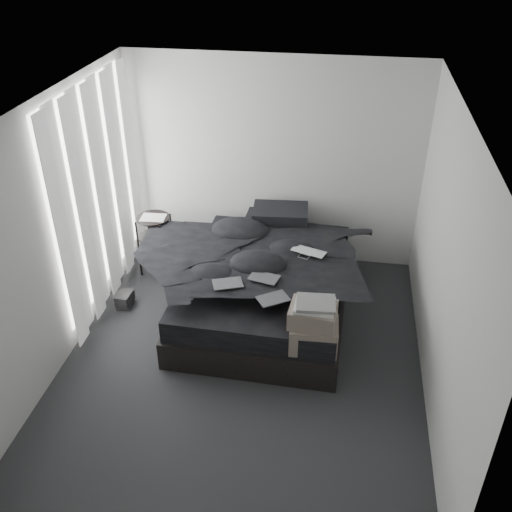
% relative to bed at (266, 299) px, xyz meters
% --- Properties ---
extents(floor, '(3.60, 4.20, 0.01)m').
position_rel_bed_xyz_m(floor, '(-0.11, -0.84, -0.16)').
color(floor, '#29292B').
rests_on(floor, ground).
extents(ceiling, '(3.60, 4.20, 0.01)m').
position_rel_bed_xyz_m(ceiling, '(-0.11, -0.84, 2.44)').
color(ceiling, white).
rests_on(ceiling, ground).
extents(wall_back, '(3.60, 0.01, 2.60)m').
position_rel_bed_xyz_m(wall_back, '(-0.11, 1.26, 1.14)').
color(wall_back, silver).
rests_on(wall_back, ground).
extents(wall_front, '(3.60, 0.01, 2.60)m').
position_rel_bed_xyz_m(wall_front, '(-0.11, -2.94, 1.14)').
color(wall_front, silver).
rests_on(wall_front, ground).
extents(wall_left, '(0.01, 4.20, 2.60)m').
position_rel_bed_xyz_m(wall_left, '(-1.91, -0.84, 1.14)').
color(wall_left, silver).
rests_on(wall_left, ground).
extents(wall_right, '(0.01, 4.20, 2.60)m').
position_rel_bed_xyz_m(wall_right, '(1.69, -0.84, 1.14)').
color(wall_right, silver).
rests_on(wall_right, ground).
extents(window_left, '(0.02, 2.00, 2.30)m').
position_rel_bed_xyz_m(window_left, '(-1.89, 0.06, 1.19)').
color(window_left, white).
rests_on(window_left, wall_left).
extents(curtain_left, '(0.06, 2.12, 2.48)m').
position_rel_bed_xyz_m(curtain_left, '(-1.84, 0.06, 1.12)').
color(curtain_left, white).
rests_on(curtain_left, wall_left).
extents(bed, '(1.83, 2.39, 0.32)m').
position_rel_bed_xyz_m(bed, '(0.00, 0.00, 0.00)').
color(bed, black).
rests_on(bed, floor).
extents(mattress, '(1.76, 2.32, 0.25)m').
position_rel_bed_xyz_m(mattress, '(-0.00, 0.00, 0.28)').
color(mattress, black).
rests_on(mattress, bed).
extents(duvet, '(1.78, 2.04, 0.27)m').
position_rel_bed_xyz_m(duvet, '(-0.00, -0.06, 0.55)').
color(duvet, black).
rests_on(duvet, mattress).
extents(pillow_lower, '(0.72, 0.49, 0.16)m').
position_rel_bed_xyz_m(pillow_lower, '(-0.04, 0.91, 0.49)').
color(pillow_lower, black).
rests_on(pillow_lower, mattress).
extents(pillow_upper, '(0.70, 0.51, 0.15)m').
position_rel_bed_xyz_m(pillow_upper, '(0.04, 0.89, 0.64)').
color(pillow_upper, black).
rests_on(pillow_upper, pillow_lower).
extents(laptop, '(0.43, 0.35, 0.03)m').
position_rel_bed_xyz_m(laptop, '(0.43, 0.05, 0.70)').
color(laptop, silver).
rests_on(laptop, duvet).
extents(comic_a, '(0.35, 0.29, 0.01)m').
position_rel_bed_xyz_m(comic_a, '(-0.30, -0.62, 0.69)').
color(comic_a, black).
rests_on(comic_a, duvet).
extents(comic_b, '(0.33, 0.26, 0.01)m').
position_rel_bed_xyz_m(comic_b, '(0.05, -0.46, 0.69)').
color(comic_b, black).
rests_on(comic_b, duvet).
extents(comic_c, '(0.35, 0.33, 0.01)m').
position_rel_bed_xyz_m(comic_c, '(0.19, -0.80, 0.70)').
color(comic_c, black).
rests_on(comic_c, duvet).
extents(side_stand, '(0.45, 0.45, 0.76)m').
position_rel_bed_xyz_m(side_stand, '(-1.48, 0.61, 0.22)').
color(side_stand, black).
rests_on(side_stand, floor).
extents(papers, '(0.31, 0.24, 0.02)m').
position_rel_bed_xyz_m(papers, '(-1.47, 0.60, 0.61)').
color(papers, white).
rests_on(papers, side_stand).
extents(floor_books, '(0.16, 0.22, 0.16)m').
position_rel_bed_xyz_m(floor_books, '(-1.63, -0.17, -0.08)').
color(floor_books, black).
rests_on(floor_books, floor).
extents(box_lower, '(0.50, 0.39, 0.36)m').
position_rel_bed_xyz_m(box_lower, '(0.59, -0.95, 0.02)').
color(box_lower, black).
rests_on(box_lower, floor).
extents(box_mid, '(0.47, 0.38, 0.27)m').
position_rel_bed_xyz_m(box_mid, '(0.60, -0.96, 0.34)').
color(box_mid, '#6E6157').
rests_on(box_mid, box_lower).
extents(box_upper, '(0.46, 0.38, 0.19)m').
position_rel_bed_xyz_m(box_upper, '(0.58, -0.95, 0.57)').
color(box_upper, '#6E6157').
rests_on(box_upper, box_mid).
extents(art_book_white, '(0.38, 0.31, 0.04)m').
position_rel_bed_xyz_m(art_book_white, '(0.59, -0.95, 0.68)').
color(art_book_white, silver).
rests_on(art_book_white, box_upper).
extents(art_book_snake, '(0.38, 0.31, 0.03)m').
position_rel_bed_xyz_m(art_book_snake, '(0.60, -0.96, 0.72)').
color(art_book_snake, silver).
rests_on(art_book_snake, art_book_white).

